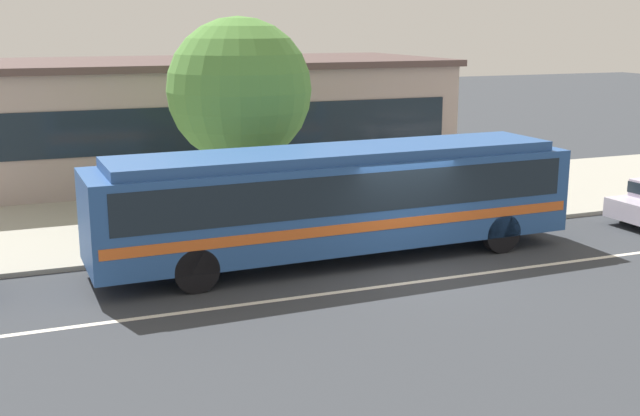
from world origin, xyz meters
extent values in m
plane|color=#34383E|center=(0.00, 0.00, 0.00)|extent=(120.00, 120.00, 0.00)
cube|color=#A09E92|center=(0.00, 6.85, 0.06)|extent=(60.00, 8.00, 0.12)
cube|color=silver|center=(0.00, -0.80, 0.00)|extent=(56.00, 0.16, 0.01)
cube|color=#295396|center=(-1.28, 1.50, 1.47)|extent=(12.02, 2.75, 2.10)
cube|color=#2A5190|center=(-1.28, 1.50, 2.64)|extent=(11.06, 2.43, 0.24)
cube|color=#19232D|center=(-1.28, 1.50, 1.89)|extent=(11.31, 2.75, 0.92)
cube|color=#D65F24|center=(-1.28, 1.50, 1.10)|extent=(11.79, 2.76, 0.24)
cube|color=#19232D|center=(4.65, 1.66, 1.89)|extent=(0.18, 2.13, 1.01)
cylinder|color=black|center=(2.76, 2.68, 0.50)|extent=(1.01, 0.31, 1.00)
cylinder|color=black|center=(2.82, 0.54, 0.50)|extent=(1.01, 0.31, 1.00)
cylinder|color=black|center=(-5.13, 2.47, 0.50)|extent=(1.01, 0.31, 1.00)
cylinder|color=black|center=(-5.07, 0.33, 0.50)|extent=(1.01, 0.31, 1.00)
cylinder|color=black|center=(8.06, 1.90, 0.32)|extent=(0.65, 0.25, 0.64)
cylinder|color=slate|center=(4.57, 4.45, 0.56)|extent=(0.14, 0.14, 0.87)
cylinder|color=slate|center=(4.69, 4.55, 0.56)|extent=(0.14, 0.14, 0.87)
cylinder|color=#584251|center=(4.63, 4.50, 1.27)|extent=(0.48, 0.48, 0.56)
sphere|color=tan|center=(4.63, 4.50, 1.65)|extent=(0.20, 0.20, 0.20)
cylinder|color=gray|center=(3.80, 3.57, 1.26)|extent=(0.08, 0.08, 2.28)
cube|color=yellow|center=(3.80, 3.57, 2.20)|extent=(0.16, 0.43, 0.56)
cylinder|color=brown|center=(-2.42, 6.01, 1.26)|extent=(0.29, 0.29, 2.28)
sphere|color=#548D3E|center=(-2.42, 6.01, 3.84)|extent=(4.11, 4.11, 4.11)
cube|color=#A6948E|center=(-1.37, 14.12, 2.06)|extent=(17.30, 7.86, 4.12)
cube|color=#19232D|center=(-1.37, 10.17, 2.27)|extent=(15.91, 0.04, 1.48)
cube|color=#4F3D3B|center=(-1.37, 14.12, 4.24)|extent=(17.70, 8.26, 0.24)
camera|label=1|loc=(-8.55, -15.83, 5.69)|focal=44.48mm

